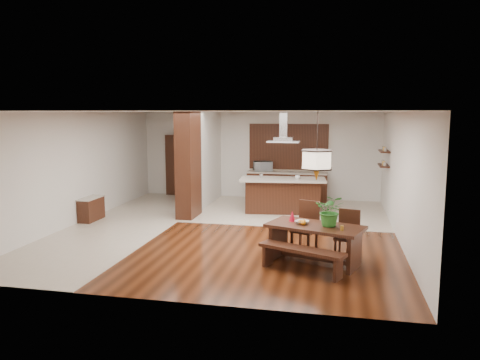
% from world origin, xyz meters
% --- Properties ---
extents(room_shell, '(9.00, 9.04, 2.92)m').
position_xyz_m(room_shell, '(0.00, 0.00, 2.06)').
color(room_shell, '#341609').
rests_on(room_shell, ground).
extents(tile_hallway, '(2.50, 9.00, 0.01)m').
position_xyz_m(tile_hallway, '(-2.75, 0.00, 0.01)').
color(tile_hallway, beige).
rests_on(tile_hallway, ground).
extents(tile_kitchen, '(5.50, 4.00, 0.01)m').
position_xyz_m(tile_kitchen, '(1.25, 2.50, 0.01)').
color(tile_kitchen, beige).
rests_on(tile_kitchen, ground).
extents(soffit_band, '(8.00, 9.00, 0.02)m').
position_xyz_m(soffit_band, '(0.00, 0.00, 2.88)').
color(soffit_band, '#422310').
rests_on(soffit_band, room_shell).
extents(partition_pier, '(0.45, 1.00, 2.90)m').
position_xyz_m(partition_pier, '(-1.40, 1.20, 1.45)').
color(partition_pier, black).
rests_on(partition_pier, ground).
extents(partition_stub, '(0.18, 2.40, 2.90)m').
position_xyz_m(partition_stub, '(-1.40, 3.30, 1.45)').
color(partition_stub, silver).
rests_on(partition_stub, ground).
extents(hallway_console, '(0.37, 0.88, 0.63)m').
position_xyz_m(hallway_console, '(-3.81, 0.20, 0.32)').
color(hallway_console, black).
rests_on(hallway_console, ground).
extents(hallway_doorway, '(1.10, 0.20, 2.10)m').
position_xyz_m(hallway_doorway, '(-2.70, 4.40, 1.05)').
color(hallway_doorway, black).
rests_on(hallway_doorway, ground).
extents(rear_counter, '(2.60, 0.62, 0.95)m').
position_xyz_m(rear_counter, '(1.00, 4.20, 0.48)').
color(rear_counter, black).
rests_on(rear_counter, ground).
extents(kitchen_window, '(2.60, 0.08, 1.50)m').
position_xyz_m(kitchen_window, '(1.00, 4.46, 1.75)').
color(kitchen_window, '#965B2D').
rests_on(kitchen_window, room_shell).
extents(shelf_lower, '(0.26, 0.90, 0.04)m').
position_xyz_m(shelf_lower, '(3.87, 2.60, 1.40)').
color(shelf_lower, black).
rests_on(shelf_lower, room_shell).
extents(shelf_upper, '(0.26, 0.90, 0.04)m').
position_xyz_m(shelf_upper, '(3.87, 2.60, 1.80)').
color(shelf_upper, black).
rests_on(shelf_upper, room_shell).
extents(dining_table, '(1.98, 1.42, 0.74)m').
position_xyz_m(dining_table, '(2.22, -2.16, 0.55)').
color(dining_table, black).
rests_on(dining_table, ground).
extents(dining_bench, '(1.63, 0.96, 0.46)m').
position_xyz_m(dining_bench, '(2.01, -2.77, 0.23)').
color(dining_bench, black).
rests_on(dining_bench, ground).
extents(dining_chair_left, '(0.61, 0.61, 1.05)m').
position_xyz_m(dining_chair_left, '(1.97, -1.49, 0.53)').
color(dining_chair_left, black).
rests_on(dining_chair_left, ground).
extents(dining_chair_right, '(0.52, 0.52, 0.97)m').
position_xyz_m(dining_chair_right, '(2.82, -1.78, 0.48)').
color(dining_chair_right, black).
rests_on(dining_chair_right, ground).
extents(pendant_lantern, '(0.64, 0.64, 1.31)m').
position_xyz_m(pendant_lantern, '(2.22, -2.16, 2.25)').
color(pendant_lantern, beige).
rests_on(pendant_lantern, room_shell).
extents(foliage_plant, '(0.60, 0.54, 0.60)m').
position_xyz_m(foliage_plant, '(2.50, -2.19, 1.05)').
color(foliage_plant, '#2B7627').
rests_on(foliage_plant, dining_table).
extents(fruit_bowl, '(0.34, 0.34, 0.06)m').
position_xyz_m(fruit_bowl, '(1.96, -2.11, 0.78)').
color(fruit_bowl, '#BDB5A5').
rests_on(fruit_bowl, dining_table).
extents(napkin_cone, '(0.15, 0.15, 0.21)m').
position_xyz_m(napkin_cone, '(1.76, -1.93, 0.85)').
color(napkin_cone, '#B40C24').
rests_on(napkin_cone, dining_table).
extents(gold_ornament, '(0.07, 0.07, 0.09)m').
position_xyz_m(gold_ornament, '(2.72, -2.46, 0.79)').
color(gold_ornament, gold).
rests_on(gold_ornament, dining_table).
extents(kitchen_island, '(2.52, 1.30, 1.00)m').
position_xyz_m(kitchen_island, '(1.08, 2.28, 0.51)').
color(kitchen_island, black).
rests_on(kitchen_island, ground).
extents(range_hood, '(0.90, 0.55, 0.87)m').
position_xyz_m(range_hood, '(1.08, 2.29, 2.46)').
color(range_hood, silver).
rests_on(range_hood, room_shell).
extents(island_cup, '(0.18, 0.18, 0.11)m').
position_xyz_m(island_cup, '(1.50, 2.20, 1.05)').
color(island_cup, white).
rests_on(island_cup, kitchen_island).
extents(microwave, '(0.69, 0.58, 0.32)m').
position_xyz_m(microwave, '(0.19, 4.20, 1.11)').
color(microwave, silver).
rests_on(microwave, rear_counter).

